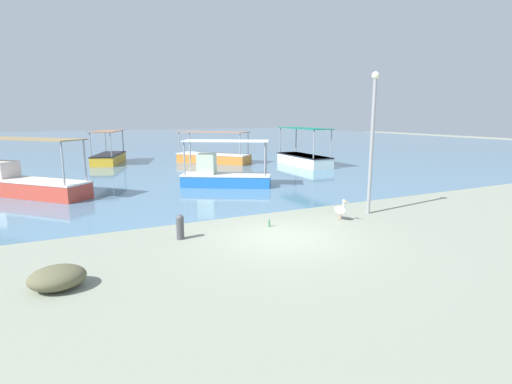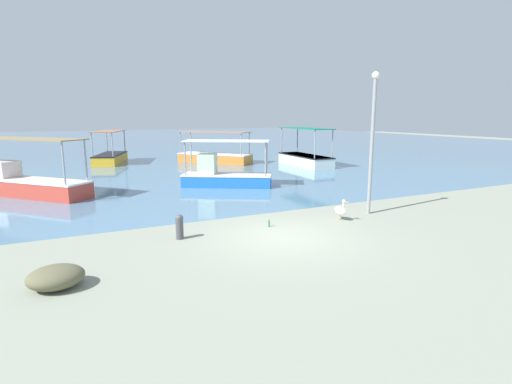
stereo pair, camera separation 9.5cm
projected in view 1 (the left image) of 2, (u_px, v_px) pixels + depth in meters
name	position (u px, v px, depth m)	size (l,w,h in m)	color
ground	(283.00, 237.00, 12.57)	(120.00, 120.00, 0.00)	gray
harbor_water	(108.00, 143.00, 54.80)	(110.00, 90.00, 0.00)	#547D9B
fishing_boat_near_right	(223.00, 175.00, 21.51)	(4.89, 3.76, 2.45)	blue
fishing_boat_far_left	(304.00, 158.00, 30.22)	(1.96, 5.53, 2.81)	white
fishing_boat_center	(23.00, 182.00, 18.98)	(5.73, 6.02, 2.72)	#C44132
fishing_boat_near_left	(109.00, 157.00, 31.54)	(3.27, 5.33, 2.55)	gold
fishing_boat_far_right	(214.00, 156.00, 31.80)	(5.29, 5.59, 2.48)	orange
pelican	(341.00, 210.00, 14.59)	(0.30, 0.80, 0.80)	#E0997A
lamp_post	(372.00, 135.00, 15.06)	(0.28, 0.28, 5.36)	gray
mooring_bollard	(180.00, 226.00, 12.34)	(0.25, 0.25, 0.78)	#47474C
net_pile	(57.00, 278.00, 8.83)	(1.22, 1.03, 0.52)	brown
glass_bottle	(269.00, 224.00, 13.76)	(0.07, 0.07, 0.27)	#3F7F4C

